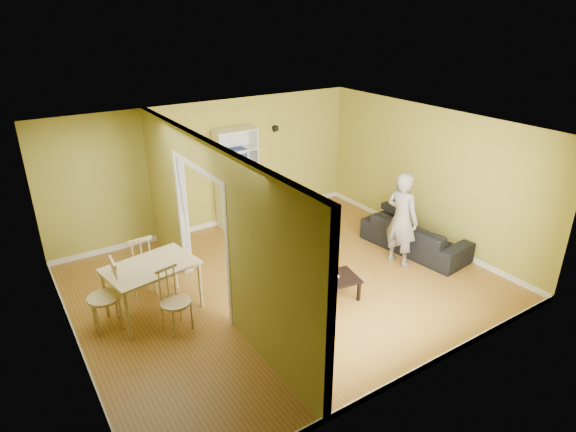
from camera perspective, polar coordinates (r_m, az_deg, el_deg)
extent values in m
plane|color=brown|center=(8.13, -0.42, -7.92)|extent=(6.50, 6.50, 0.00)
plane|color=white|center=(7.13, -0.48, 10.23)|extent=(6.50, 6.50, 0.00)
plane|color=#A39735|center=(9.82, -9.16, 5.79)|extent=(6.50, 0.00, 6.50)
plane|color=#A39735|center=(5.67, 14.88, -8.57)|extent=(6.50, 0.00, 6.50)
plane|color=#A39735|center=(6.56, -25.23, -5.52)|extent=(0.00, 5.50, 5.50)
plane|color=#A39735|center=(9.57, 16.24, 4.66)|extent=(0.00, 5.50, 5.50)
cube|color=black|center=(10.28, -1.51, 10.35)|extent=(0.10, 0.10, 0.10)
imported|color=black|center=(9.31, 14.85, -1.75)|extent=(2.14, 1.12, 0.78)
imported|color=slate|center=(8.52, 13.41, 0.53)|extent=(0.81, 0.67, 2.01)
cube|color=white|center=(9.76, -8.29, 4.00)|extent=(0.02, 0.38, 2.04)
cube|color=white|center=(10.12, -3.99, 4.89)|extent=(0.02, 0.38, 2.04)
cube|color=white|center=(10.08, -6.57, 4.73)|extent=(0.86, 0.02, 2.04)
cube|color=white|center=(10.30, -5.87, -0.81)|extent=(0.82, 0.38, 0.02)
cube|color=white|center=(10.14, -5.96, 1.25)|extent=(0.82, 0.38, 0.02)
cube|color=white|center=(10.00, -6.06, 3.37)|extent=(0.82, 0.38, 0.02)
cube|color=white|center=(9.87, -6.15, 5.55)|extent=(0.82, 0.38, 0.02)
cube|color=white|center=(9.75, -6.25, 7.78)|extent=(0.82, 0.38, 0.02)
cube|color=white|center=(9.66, -6.36, 10.07)|extent=(0.82, 0.38, 0.02)
cube|color=navy|center=(10.11, -5.91, 1.87)|extent=(0.41, 0.26, 0.21)
cube|color=#137351|center=(9.93, -6.42, 3.93)|extent=(0.42, 0.27, 0.21)
cube|color=#201D48|center=(9.84, -6.17, 6.22)|extent=(0.43, 0.28, 0.22)
cube|color=navy|center=(9.78, -6.24, 7.28)|extent=(0.39, 0.25, 0.20)
cube|color=black|center=(7.65, 6.15, -7.28)|extent=(0.54, 0.54, 0.04)
cube|color=black|center=(7.47, 5.82, -9.69)|extent=(0.04, 0.04, 0.32)
cube|color=black|center=(7.72, 8.46, -8.64)|extent=(0.04, 0.04, 0.32)
cube|color=black|center=(7.77, 3.74, -8.19)|extent=(0.04, 0.04, 0.32)
cube|color=black|center=(8.01, 6.35, -7.24)|extent=(0.04, 0.04, 0.32)
cube|color=white|center=(7.57, 5.51, -7.27)|extent=(0.16, 0.04, 0.03)
cube|color=beige|center=(7.31, -15.99, -5.78)|extent=(1.27, 0.85, 0.04)
cylinder|color=beige|center=(7.09, -19.21, -10.97)|extent=(0.05, 0.05, 0.75)
cylinder|color=beige|center=(7.36, -10.41, -8.58)|extent=(0.05, 0.05, 0.75)
cylinder|color=beige|center=(7.71, -20.66, -8.22)|extent=(0.05, 0.05, 0.75)
cylinder|color=beige|center=(7.96, -12.54, -6.13)|extent=(0.05, 0.05, 0.75)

